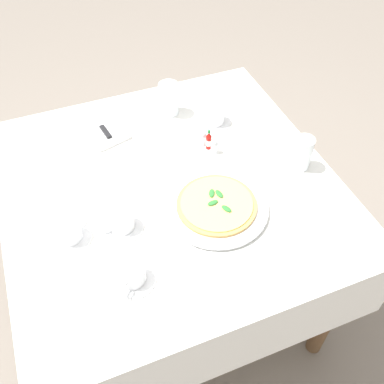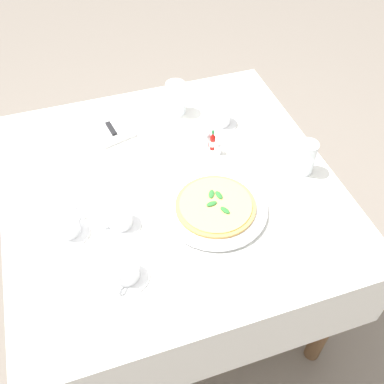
# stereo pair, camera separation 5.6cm
# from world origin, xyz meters

# --- Properties ---
(ground_plane) EXTENTS (8.00, 8.00, 0.00)m
(ground_plane) POSITION_xyz_m (0.00, 0.00, 0.00)
(ground_plane) COLOR slate
(dining_table) EXTENTS (1.09, 1.09, 0.73)m
(dining_table) POSITION_xyz_m (0.00, 0.00, 0.60)
(dining_table) COLOR white
(dining_table) RESTS_ON ground_plane
(pizza_plate) EXTENTS (0.33, 0.33, 0.02)m
(pizza_plate) POSITION_xyz_m (-0.16, -0.10, 0.74)
(pizza_plate) COLOR white
(pizza_plate) RESTS_ON dining_table
(pizza) EXTENTS (0.25, 0.25, 0.02)m
(pizza) POSITION_xyz_m (-0.16, -0.10, 0.75)
(pizza) COLOR tan
(pizza) RESTS_ON pizza_plate
(coffee_cup_left_edge) EXTENTS (0.13, 0.13, 0.07)m
(coffee_cup_left_edge) POSITION_xyz_m (0.24, -0.27, 0.76)
(coffee_cup_left_edge) COLOR white
(coffee_cup_left_edge) RESTS_ON dining_table
(coffee_cup_back_corner) EXTENTS (0.13, 0.13, 0.06)m
(coffee_cup_back_corner) POSITION_xyz_m (-0.31, 0.22, 0.76)
(coffee_cup_back_corner) COLOR white
(coffee_cup_back_corner) RESTS_ON dining_table
(coffee_cup_far_right) EXTENTS (0.13, 0.13, 0.07)m
(coffee_cup_far_right) POSITION_xyz_m (-0.10, 0.35, 0.76)
(coffee_cup_far_right) COLOR white
(coffee_cup_far_right) RESTS_ON dining_table
(coffee_cup_near_right) EXTENTS (0.13, 0.13, 0.06)m
(coffee_cup_near_right) POSITION_xyz_m (-0.12, 0.19, 0.76)
(coffee_cup_near_right) COLOR white
(coffee_cup_near_right) RESTS_ON dining_table
(water_glass_near_left) EXTENTS (0.08, 0.08, 0.13)m
(water_glass_near_left) POSITION_xyz_m (0.36, -0.13, 0.79)
(water_glass_near_left) COLOR white
(water_glass_near_left) RESTS_ON dining_table
(water_glass_right_edge) EXTENTS (0.07, 0.07, 0.12)m
(water_glass_right_edge) POSITION_xyz_m (-0.09, -0.45, 0.78)
(water_glass_right_edge) COLOR white
(water_glass_right_edge) RESTS_ON dining_table
(napkin_folded) EXTENTS (0.25, 0.18, 0.02)m
(napkin_folded) POSITION_xyz_m (0.36, 0.14, 0.74)
(napkin_folded) COLOR white
(napkin_folded) RESTS_ON dining_table
(dinner_knife) EXTENTS (0.20, 0.05, 0.01)m
(dinner_knife) POSITION_xyz_m (0.36, 0.14, 0.75)
(dinner_knife) COLOR silver
(dinner_knife) RESTS_ON napkin_folded
(hot_sauce_bottle) EXTENTS (0.02, 0.02, 0.08)m
(hot_sauce_bottle) POSITION_xyz_m (0.11, -0.19, 0.76)
(hot_sauce_bottle) COLOR #B7140F
(hot_sauce_bottle) RESTS_ON dining_table
(salt_shaker) EXTENTS (0.03, 0.03, 0.06)m
(salt_shaker) POSITION_xyz_m (0.14, -0.18, 0.76)
(salt_shaker) COLOR white
(salt_shaker) RESTS_ON dining_table
(pepper_shaker) EXTENTS (0.03, 0.03, 0.06)m
(pepper_shaker) POSITION_xyz_m (0.09, -0.20, 0.76)
(pepper_shaker) COLOR white
(pepper_shaker) RESTS_ON dining_table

